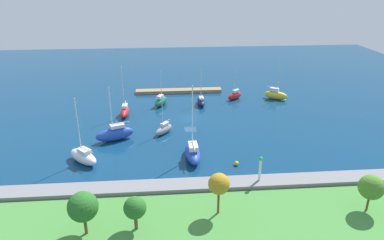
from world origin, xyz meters
name	(u,v)px	position (x,y,z in m)	size (l,w,h in m)	color
water	(190,119)	(0.00, 0.00, 0.00)	(160.00, 160.00, 0.00)	navy
pier_dock	(179,91)	(1.56, -18.31, 0.41)	(22.16, 2.45, 0.82)	#997A56
breakwater	(206,187)	(0.00, 27.52, 0.76)	(61.56, 3.06, 1.51)	gray
shoreline_park	(214,230)	(0.00, 36.36, 0.53)	(63.49, 13.86, 1.07)	#478C3D
harbor_beacon	(260,167)	(-7.62, 27.52, 3.67)	(0.56, 0.56, 3.73)	silver
park_tree_east	(371,187)	(-19.50, 34.73, 4.37)	(3.12, 3.12, 4.88)	brown
park_tree_mideast	(83,207)	(14.75, 36.28, 4.70)	(3.43, 3.43, 5.37)	brown
park_tree_center	(135,208)	(9.12, 35.96, 3.96)	(2.62, 2.62, 4.24)	brown
park_tree_west	(219,184)	(-0.79, 33.83, 5.23)	(2.63, 2.63, 5.52)	brown
sailboat_blue_mid_basin	(115,134)	(14.65, 9.47, 1.35)	(7.38, 4.55, 10.35)	#2347B2
sailboat_red_far_north	(235,95)	(-11.89, -11.73, 0.97)	(4.56, 3.99, 7.89)	red
sailboat_navy_east_end	(201,101)	(-3.23, -8.43, 0.89)	(1.76, 5.56, 8.57)	#141E4C
sailboat_gray_lone_north	(164,129)	(5.69, 7.22, 0.91)	(4.11, 4.59, 7.82)	gray
sailboat_white_inner_mooring	(83,156)	(18.81, 17.55, 1.15)	(6.10, 6.10, 11.08)	white
sailboat_green_center_basin	(161,101)	(6.17, -8.63, 1.11)	(4.00, 5.50, 8.41)	#19724C
sailboat_yellow_along_channel	(276,95)	(-21.93, -10.97, 1.15)	(5.76, 4.58, 9.27)	yellow
sailboat_blue_lone_south	(193,152)	(0.99, 17.74, 1.25)	(2.58, 7.46, 12.64)	#2347B2
sailboat_red_far_south	(125,111)	(14.01, -2.89, 1.03)	(1.90, 5.99, 10.96)	red
mooring_buoy_yellow	(236,163)	(-5.84, 20.52, 0.36)	(0.72, 0.72, 0.72)	yellow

